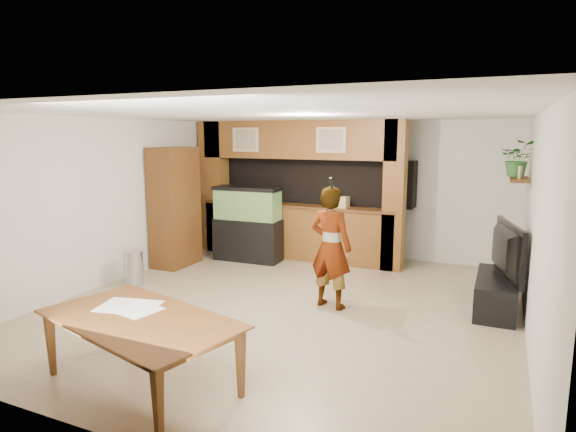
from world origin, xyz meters
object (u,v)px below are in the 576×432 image
at_px(pantry_cabinet, 175,207).
at_px(television, 499,250).
at_px(dining_table, 138,353).
at_px(person, 331,247).
at_px(aquarium, 248,225).

relative_size(pantry_cabinet, television, 1.66).
xyz_separation_m(pantry_cabinet, dining_table, (2.36, -3.70, -0.73)).
xyz_separation_m(pantry_cabinet, person, (3.27, -0.92, -0.23)).
bearing_deg(person, aquarium, -26.25).
bearing_deg(television, person, 97.63).
bearing_deg(aquarium, dining_table, -75.62).
height_order(pantry_cabinet, person, pantry_cabinet).
bearing_deg(person, television, -147.20).
bearing_deg(dining_table, television, 65.13).
distance_m(aquarium, person, 2.84).
distance_m(person, dining_table, 2.96).
distance_m(pantry_cabinet, person, 3.41).
height_order(pantry_cabinet, aquarium, pantry_cabinet).
relative_size(person, dining_table, 0.87).
relative_size(aquarium, dining_table, 0.73).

